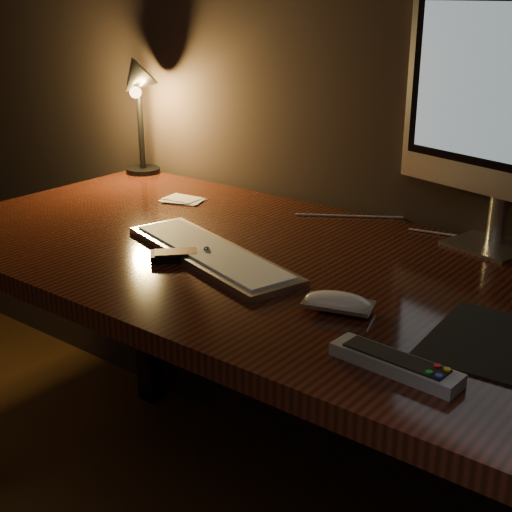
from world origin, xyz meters
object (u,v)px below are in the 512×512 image
Objects in this scene: keyboard at (211,253)px; mouse at (338,305)px; tv_remote at (395,363)px; monitor at (506,102)px; media_remote at (184,255)px; desk at (300,309)px; desk_lamp at (137,97)px.

mouse reaches higher than keyboard.
tv_remote reaches higher than mouse.
keyboard is at bearing -121.19° from monitor.
mouse is 0.59× the size of tv_remote.
mouse is at bearing 147.96° from tv_remote.
media_remote is (-0.45, -0.44, -0.29)m from monitor.
mouse reaches higher than desk.
monitor is 0.65m from tv_remote.
tv_remote reaches higher than desk.
mouse is at bearing 6.61° from keyboard.
desk is 0.28m from media_remote.
desk_lamp is at bearing 156.66° from tv_remote.
mouse is at bearing -12.92° from desk_lamp.
tv_remote is at bearing -66.49° from monitor.
mouse is at bearing -85.11° from monitor.
monitor is 0.54m from mouse.
desk_lamp is at bearing 161.87° from desk.
desk is 0.83m from desk_lamp.
mouse is 0.37m from media_remote.
monitor is at bearing 41.09° from desk.
desk_lamp is (-1.01, -0.02, -0.07)m from monitor.
keyboard is at bearing 153.41° from mouse.
media_remote reaches higher than mouse.
media_remote is at bearing 169.00° from tv_remote.
mouse is (-0.08, -0.45, -0.28)m from monitor.
monitor is (0.29, 0.25, 0.42)m from desk.
monitor is 0.64m from keyboard.
desk_lamp reaches higher than mouse.
monitor reaches higher than keyboard.
media_remote and tv_remote have the same top height.
desk is at bearing 119.97° from mouse.
desk is at bearing -5.97° from desk_lamp.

